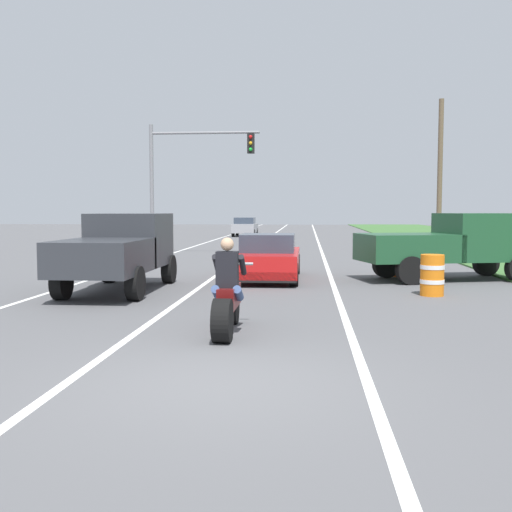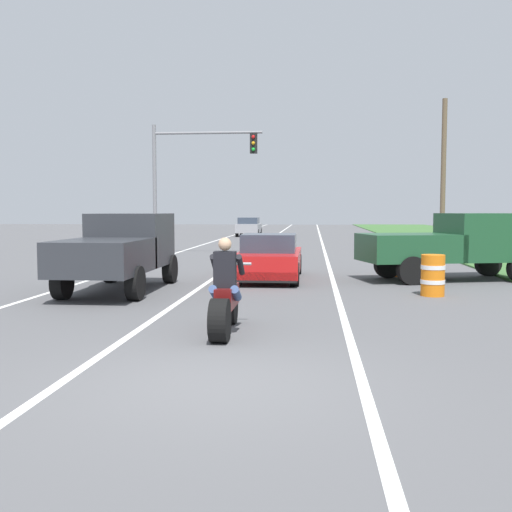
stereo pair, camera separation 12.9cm
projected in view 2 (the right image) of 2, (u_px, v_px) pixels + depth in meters
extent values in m
plane|color=#565659|center=(212.00, 383.00, 7.15)|extent=(160.00, 160.00, 0.00)
cube|color=white|center=(169.00, 255.00, 27.51)|extent=(0.14, 120.00, 0.01)
cube|color=white|center=(326.00, 256.00, 26.84)|extent=(0.14, 120.00, 0.01)
cube|color=white|center=(246.00, 256.00, 27.17)|extent=(0.14, 120.00, 0.01)
cylinder|color=black|center=(220.00, 321.00, 9.33)|extent=(0.28, 0.69, 0.69)
cylinder|color=black|center=(233.00, 307.00, 10.87)|extent=(0.12, 0.63, 0.63)
cube|color=#590F0F|center=(227.00, 296.00, 10.13)|extent=(0.28, 1.10, 0.36)
cylinder|color=#B2B2B7|center=(232.00, 287.00, 10.76)|extent=(0.08, 0.36, 0.73)
cylinder|color=#A5A5AA|center=(232.00, 264.00, 10.71)|extent=(0.70, 0.05, 0.05)
cube|color=black|center=(225.00, 269.00, 9.86)|extent=(0.36, 0.24, 0.60)
sphere|color=tan|center=(225.00, 244.00, 9.83)|extent=(0.22, 0.22, 0.22)
cylinder|color=#384C7A|center=(215.00, 293.00, 9.94)|extent=(0.14, 0.47, 0.32)
cylinder|color=black|center=(215.00, 265.00, 10.18)|extent=(0.10, 0.51, 0.40)
cylinder|color=#384C7A|center=(236.00, 293.00, 9.91)|extent=(0.14, 0.47, 0.32)
cylinder|color=black|center=(240.00, 265.00, 10.14)|extent=(0.10, 0.51, 0.40)
cube|color=red|center=(270.00, 262.00, 17.92)|extent=(1.80, 4.30, 0.64)
cube|color=#333D4C|center=(269.00, 243.00, 17.68)|extent=(1.56, 1.70, 0.52)
cube|color=black|center=(264.00, 277.00, 15.90)|extent=(1.76, 0.20, 0.28)
cylinder|color=black|center=(249.00, 264.00, 19.60)|extent=(0.24, 0.64, 0.64)
cylinder|color=black|center=(298.00, 264.00, 19.45)|extent=(0.24, 0.64, 0.64)
cylinder|color=black|center=(237.00, 274.00, 16.42)|extent=(0.24, 0.64, 0.64)
cylinder|color=black|center=(295.00, 275.00, 16.27)|extent=(0.24, 0.64, 0.64)
cube|color=#2D3035|center=(131.00, 239.00, 16.20)|extent=(1.90, 2.10, 1.40)
cube|color=#333D4C|center=(135.00, 225.00, 16.52)|extent=(1.67, 0.29, 0.57)
cube|color=#2D3035|center=(102.00, 257.00, 13.99)|extent=(1.90, 2.70, 0.80)
cylinder|color=black|center=(111.00, 268.00, 17.15)|extent=(0.28, 0.80, 0.80)
cylinder|color=black|center=(170.00, 269.00, 16.98)|extent=(0.28, 0.80, 0.80)
cylinder|color=black|center=(62.00, 282.00, 13.82)|extent=(0.28, 0.80, 0.80)
cylinder|color=black|center=(135.00, 283.00, 13.66)|extent=(0.28, 0.80, 0.80)
cube|color=#1E4C2D|center=(480.00, 237.00, 17.78)|extent=(2.52, 2.38, 1.40)
cube|color=#333D4C|center=(492.00, 224.00, 17.80)|extent=(0.71, 1.69, 0.57)
cube|color=#1E4C2D|center=(409.00, 248.00, 17.43)|extent=(3.10, 2.53, 0.80)
cylinder|color=black|center=(488.00, 263.00, 18.83)|extent=(0.85, 0.48, 0.80)
cylinder|color=black|center=(388.00, 265.00, 18.28)|extent=(0.85, 0.48, 0.80)
cylinder|color=black|center=(412.00, 270.00, 16.56)|extent=(0.85, 0.48, 0.80)
cylinder|color=gray|center=(155.00, 190.00, 27.70)|extent=(0.18, 0.18, 6.00)
cylinder|color=gray|center=(208.00, 133.00, 27.26)|extent=(5.01, 0.12, 0.12)
cube|color=black|center=(254.00, 143.00, 27.10)|extent=(0.32, 0.24, 0.90)
sphere|color=red|center=(253.00, 137.00, 26.94)|extent=(0.16, 0.16, 0.16)
sphere|color=orange|center=(253.00, 143.00, 26.96)|extent=(0.16, 0.16, 0.16)
sphere|color=green|center=(253.00, 149.00, 26.98)|extent=(0.16, 0.16, 0.16)
cylinder|color=brown|center=(443.00, 176.00, 28.80)|extent=(0.24, 0.24, 7.40)
cylinder|color=orange|center=(433.00, 275.00, 14.41)|extent=(0.56, 0.56, 1.00)
cylinder|color=white|center=(433.00, 267.00, 14.39)|extent=(0.58, 0.58, 0.10)
cylinder|color=white|center=(433.00, 282.00, 14.42)|extent=(0.58, 0.58, 0.10)
cylinder|color=orange|center=(401.00, 260.00, 18.71)|extent=(0.56, 0.56, 1.00)
cylinder|color=white|center=(401.00, 254.00, 18.70)|extent=(0.58, 0.58, 0.10)
cylinder|color=white|center=(401.00, 265.00, 18.72)|extent=(0.58, 0.58, 0.10)
cube|color=#99999E|center=(249.00, 228.00, 47.93)|extent=(1.76, 4.00, 0.70)
cube|color=#333D4C|center=(249.00, 221.00, 47.69)|extent=(1.56, 2.00, 0.50)
cylinder|color=black|center=(241.00, 232.00, 49.42)|extent=(0.20, 0.60, 0.60)
cylinder|color=black|center=(260.00, 232.00, 49.27)|extent=(0.20, 0.60, 0.60)
cylinder|color=black|center=(237.00, 233.00, 46.64)|extent=(0.20, 0.60, 0.60)
cylinder|color=black|center=(257.00, 233.00, 46.49)|extent=(0.20, 0.60, 0.60)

